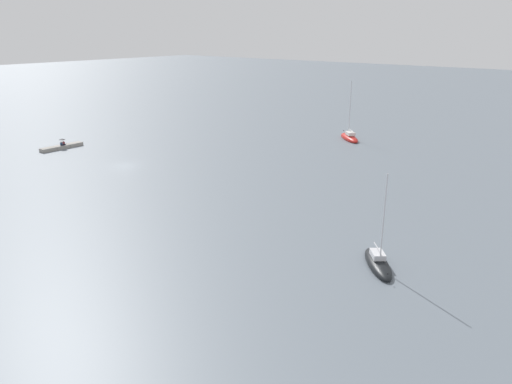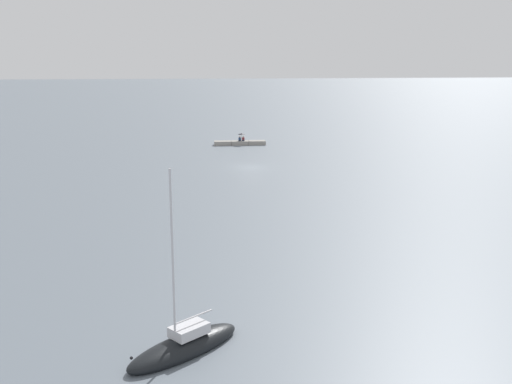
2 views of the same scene
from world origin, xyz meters
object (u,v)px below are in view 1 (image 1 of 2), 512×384
at_px(person_seated_blue_right, 62,144).
at_px(umbrella_open_black, 62,139).
at_px(person_seated_maroon_left, 64,143).
at_px(sailboat_red_mid, 349,137).
at_px(sailboat_black_outer, 378,263).

bearing_deg(person_seated_blue_right, umbrella_open_black, -152.40).
height_order(person_seated_maroon_left, person_seated_blue_right, same).
xyz_separation_m(sailboat_red_mid, sailboat_black_outer, (47.26, 28.38, -0.07)).
xyz_separation_m(person_seated_maroon_left, person_seated_blue_right, (0.56, 0.12, 0.00)).
xyz_separation_m(person_seated_maroon_left, sailboat_red_mid, (-39.75, 37.84, -0.49)).
bearing_deg(sailboat_red_mid, umbrella_open_black, 179.54).
relative_size(sailboat_red_mid, sailboat_black_outer, 1.24).
height_order(person_seated_maroon_left, sailboat_black_outer, sailboat_black_outer).
height_order(umbrella_open_black, sailboat_red_mid, sailboat_red_mid).
bearing_deg(sailboat_black_outer, sailboat_red_mid, -99.24).
xyz_separation_m(person_seated_maroon_left, umbrella_open_black, (0.27, 0.00, 0.84)).
relative_size(person_seated_maroon_left, sailboat_red_mid, 0.06).
bearing_deg(sailboat_black_outer, person_seated_maroon_left, -46.70).
xyz_separation_m(person_seated_maroon_left, sailboat_black_outer, (7.51, 66.22, -0.56)).
distance_m(person_seated_maroon_left, person_seated_blue_right, 0.57).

